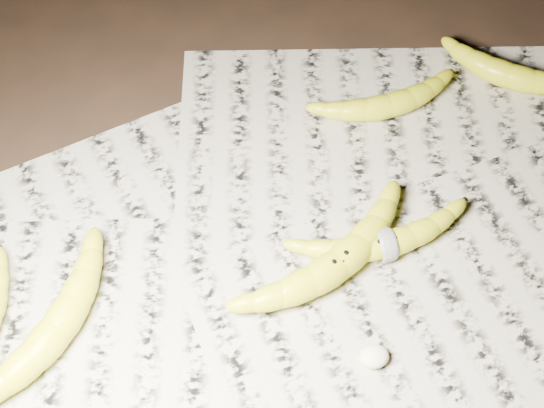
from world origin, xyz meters
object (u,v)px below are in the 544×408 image
object	(u,v)px
banana_left_b	(55,329)
banana_center	(338,263)
banana_upper_b	(510,74)
banana_upper_a	(389,104)
banana_taped	(385,243)

from	to	relation	value
banana_left_b	banana_center	size ratio (longest dim) A/B	0.95
banana_left_b	banana_upper_b	size ratio (longest dim) A/B	1.20
banana_center	banana_upper_a	world-z (taller)	banana_center
banana_left_b	banana_upper_b	bearing A→B (deg)	-27.98
banana_upper_a	banana_upper_b	xyz separation A→B (m)	(0.17, 0.01, 0.00)
banana_center	banana_upper_b	bearing A→B (deg)	10.09
banana_upper_a	banana_upper_b	world-z (taller)	banana_upper_b
banana_center	banana_upper_a	distance (m)	0.25
banana_taped	banana_upper_b	bearing A→B (deg)	39.05
banana_left_b	banana_center	distance (m)	0.31
banana_upper_a	banana_left_b	bearing A→B (deg)	-157.61
banana_center	banana_taped	distance (m)	0.06
banana_upper_a	banana_upper_b	size ratio (longest dim) A/B	1.00
banana_taped	banana_upper_a	xyz separation A→B (m)	(0.07, 0.20, 0.00)
banana_left_b	banana_taped	distance (m)	0.37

